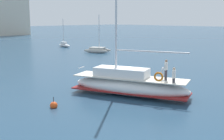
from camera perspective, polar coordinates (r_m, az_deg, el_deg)
The scene contains 5 objects.
ground_plane at distance 24.86m, azimuth 3.58°, elevation -3.95°, with size 400.00×400.00×0.00m, color navy.
main_sailboat at distance 22.97m, azimuth 3.36°, elevation -2.79°, with size 5.66×9.83×13.43m.
moored_sloop_near at distance 63.19m, azimuth -9.44°, elevation 4.96°, with size 1.39×4.29×5.98m.
moored_cutter_left at distance 52.10m, azimuth -2.90°, elevation 4.08°, with size 3.96×5.12×6.74m.
mooring_buoy at distance 20.34m, azimuth -11.47°, elevation -6.89°, with size 0.52×0.52×0.86m.
Camera 1 is at (-18.09, -15.93, 6.05)m, focal length 46.11 mm.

